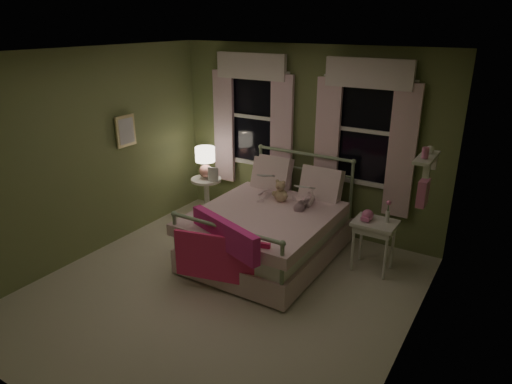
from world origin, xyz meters
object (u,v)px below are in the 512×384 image
Objects in this scene: teddy_bear at (281,193)px; nightstand_left at (207,193)px; table_lamp at (205,159)px; child_right at (306,182)px; nightstand_right at (375,229)px; child_left at (268,176)px; bed at (269,229)px.

teddy_bear is 0.47× the size of nightstand_left.
teddy_bear is at bearing -10.53° from table_lamp.
child_right is at bearing -3.55° from nightstand_left.
table_lamp is at bearing 169.47° from teddy_bear.
table_lamp reaches higher than nightstand_right.
teddy_bear is at bearing 142.03° from child_left.
nightstand_left is (-1.42, 0.26, -0.37)m from teddy_bear.
bed reaches higher than nightstand_left.
bed is at bearing 48.09° from child_right.
bed is 0.76m from child_right.
child_right is 2.40× the size of teddy_bear.
teddy_bear reaches higher than nightstand_left.
nightstand_right is (1.24, 0.07, -0.24)m from teddy_bear.
child_left is at bearing -5.29° from table_lamp.
teddy_bear is 1.49m from nightstand_left.
nightstand_right is (2.66, -0.19, 0.13)m from nightstand_left.
child_left reaches higher than nightstand_right.
nightstand_right is at bearing -4.08° from table_lamp.
child_right reaches higher than nightstand_right.
child_right is at bearing 171.53° from child_left.
bed is 1.51m from nightstand_left.
child_right is 1.78m from nightstand_left.
table_lamp is at bearing 159.17° from bed.
teddy_bear is at bearing 21.00° from child_right.
child_left is at bearing 122.39° from bed.
child_left is 0.35m from teddy_bear.
nightstand_left is 0.54m from table_lamp.
child_left is at bearing 150.50° from teddy_bear.
nightstand_right is at bearing 3.40° from teddy_bear.
nightstand_right is at bearing 15.57° from bed.
child_right reaches higher than nightstand_left.
nightstand_right is (0.96, -0.08, -0.39)m from child_right.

